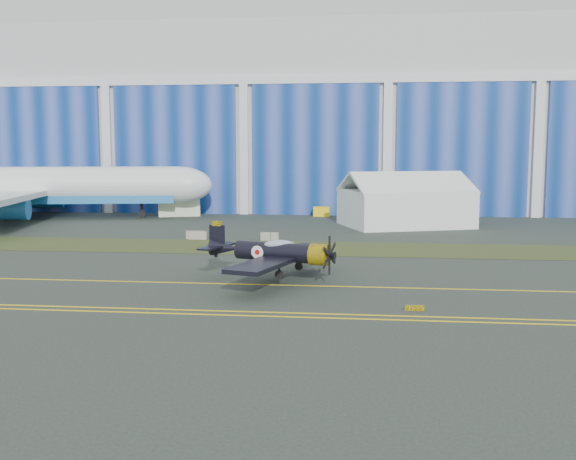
# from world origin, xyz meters

# --- Properties ---
(ground) EXTENTS (260.00, 260.00, 0.00)m
(ground) POSITION_xyz_m (0.00, 0.00, 0.00)
(ground) COLOR #313932
(ground) RESTS_ON ground
(grass_median) EXTENTS (260.00, 10.00, 0.02)m
(grass_median) POSITION_xyz_m (0.00, 14.00, 0.02)
(grass_median) COLOR #475128
(grass_median) RESTS_ON ground
(hangar) EXTENTS (220.00, 45.70, 30.00)m
(hangar) POSITION_xyz_m (0.00, 71.79, 14.96)
(hangar) COLOR silver
(hangar) RESTS_ON ground
(taxiway_centreline) EXTENTS (200.00, 0.20, 0.02)m
(taxiway_centreline) POSITION_xyz_m (0.00, -5.00, 0.01)
(taxiway_centreline) COLOR yellow
(taxiway_centreline) RESTS_ON ground
(edge_line_near) EXTENTS (80.00, 0.20, 0.02)m
(edge_line_near) POSITION_xyz_m (0.00, -14.50, 0.01)
(edge_line_near) COLOR yellow
(edge_line_near) RESTS_ON ground
(edge_line_far) EXTENTS (80.00, 0.20, 0.02)m
(edge_line_far) POSITION_xyz_m (0.00, -13.50, 0.01)
(edge_line_far) COLOR yellow
(edge_line_far) RESTS_ON ground
(guard_board_right) EXTENTS (1.20, 0.15, 0.35)m
(guard_board_right) POSITION_xyz_m (22.00, -12.00, 0.17)
(guard_board_right) COLOR yellow
(guard_board_right) RESTS_ON ground
(warbird) EXTENTS (15.50, 17.14, 4.25)m
(warbird) POSITION_xyz_m (11.93, -3.68, 2.33)
(warbird) COLOR black
(warbird) RESTS_ON ground
(jetliner) EXTENTS (70.83, 63.46, 21.54)m
(jetliner) POSITION_xyz_m (-30.91, 38.66, 10.77)
(jetliner) COLOR white
(jetliner) RESTS_ON ground
(tent) EXTENTS (18.62, 16.12, 7.27)m
(tent) POSITION_xyz_m (24.04, 35.42, 3.63)
(tent) COLOR white
(tent) RESTS_ON ground
(shipping_container) EXTENTS (6.65, 4.33, 2.68)m
(shipping_container) POSITION_xyz_m (-9.37, 45.13, 1.34)
(shipping_container) COLOR #ECF8CC
(shipping_container) RESTS_ON ground
(tug) EXTENTS (2.49, 1.58, 1.43)m
(tug) POSITION_xyz_m (12.20, 47.22, 0.72)
(tug) COLOR yellow
(tug) RESTS_ON ground
(barrier_a) EXTENTS (2.06, 0.84, 0.90)m
(barrier_a) POSITION_xyz_m (-0.40, 19.90, 0.45)
(barrier_a) COLOR #9F908B
(barrier_a) RESTS_ON ground
(barrier_b) EXTENTS (2.04, 0.74, 0.90)m
(barrier_b) POSITION_xyz_m (0.07, 19.35, 0.45)
(barrier_b) COLOR #9F9486
(barrier_b) RESTS_ON ground
(barrier_c) EXTENTS (2.00, 0.60, 0.90)m
(barrier_c) POSITION_xyz_m (8.25, 19.41, 0.45)
(barrier_c) COLOR gray
(barrier_c) RESTS_ON ground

